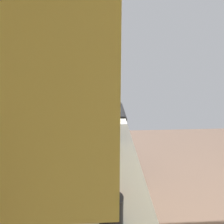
% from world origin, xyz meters
% --- Properties ---
extents(wall_back, '(3.78, 0.12, 2.57)m').
position_xyz_m(wall_back, '(0.00, 1.69, 1.28)').
color(wall_back, '#E8D78A').
rests_on(wall_back, ground_plane).
extents(upper_cabinets, '(1.67, 0.34, 0.67)m').
position_xyz_m(upper_cabinets, '(-0.35, 1.46, 1.84)').
color(upper_cabinets, '#E8C77B').
extents(oven_range, '(0.64, 0.63, 1.08)m').
position_xyz_m(oven_range, '(1.44, 1.32, 0.46)').
color(oven_range, black).
rests_on(oven_range, ground_plane).
extents(microwave, '(0.44, 0.36, 0.27)m').
position_xyz_m(microwave, '(0.65, 1.35, 1.03)').
color(microwave, white).
rests_on(microwave, counter_run).
extents(bowl, '(0.12, 0.12, 0.05)m').
position_xyz_m(bowl, '(-0.25, 1.28, 0.93)').
color(bowl, '#D84C47').
rests_on(bowl, counter_run).
extents(kettle, '(0.17, 0.13, 0.19)m').
position_xyz_m(kettle, '(-0.52, 1.28, 0.98)').
color(kettle, black).
rests_on(kettle, counter_run).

